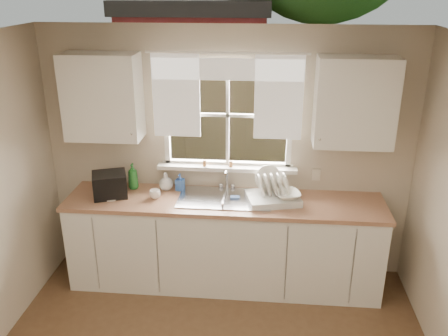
# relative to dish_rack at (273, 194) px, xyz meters

# --- Properties ---
(room_walls) EXTENTS (3.62, 4.02, 2.50)m
(room_walls) POSITION_rel_dish_rack_xyz_m (-0.46, -1.76, 0.25)
(room_walls) COLOR beige
(room_walls) RESTS_ON ground
(ceiling) EXTENTS (3.60, 4.00, 0.02)m
(ceiling) POSITION_rel_dish_rack_xyz_m (-0.46, -1.70, 1.52)
(ceiling) COLOR silver
(ceiling) RESTS_ON room_walls
(window) EXTENTS (1.38, 0.16, 1.06)m
(window) POSITION_rel_dish_rack_xyz_m (-0.46, 0.30, 0.50)
(window) COLOR white
(window) RESTS_ON room_walls
(curtains) EXTENTS (1.50, 0.03, 0.81)m
(curtains) POSITION_rel_dish_rack_xyz_m (-0.46, 0.25, 0.95)
(curtains) COLOR white
(curtains) RESTS_ON room_walls
(base_cabinets) EXTENTS (3.00, 0.62, 0.87)m
(base_cabinets) POSITION_rel_dish_rack_xyz_m (-0.46, -0.02, -0.55)
(base_cabinets) COLOR white
(base_cabinets) RESTS_ON ground
(countertop) EXTENTS (3.04, 0.65, 0.04)m
(countertop) POSITION_rel_dish_rack_xyz_m (-0.46, -0.02, -0.09)
(countertop) COLOR #A67353
(countertop) RESTS_ON base_cabinets
(upper_cabinet_left) EXTENTS (0.70, 0.33, 0.80)m
(upper_cabinet_left) POSITION_rel_dish_rack_xyz_m (-1.61, 0.13, 0.87)
(upper_cabinet_left) COLOR white
(upper_cabinet_left) RESTS_ON room_walls
(upper_cabinet_right) EXTENTS (0.70, 0.33, 0.80)m
(upper_cabinet_right) POSITION_rel_dish_rack_xyz_m (0.69, 0.13, 0.87)
(upper_cabinet_right) COLOR white
(upper_cabinet_right) RESTS_ON room_walls
(wall_outlet) EXTENTS (0.08, 0.01, 0.12)m
(wall_outlet) POSITION_rel_dish_rack_xyz_m (0.42, 0.29, 0.10)
(wall_outlet) COLOR beige
(wall_outlet) RESTS_ON room_walls
(sill_jars) EXTENTS (0.30, 0.04, 0.06)m
(sill_jars) POSITION_rel_dish_rack_xyz_m (-0.55, 0.24, 0.20)
(sill_jars) COLOR brown
(sill_jars) RESTS_ON window
(sink) EXTENTS (0.88, 0.52, 0.40)m
(sink) POSITION_rel_dish_rack_xyz_m (-0.46, 0.01, -0.14)
(sink) COLOR #B7B7BC
(sink) RESTS_ON countertop
(dish_rack) EXTENTS (0.55, 0.47, 0.31)m
(dish_rack) POSITION_rel_dish_rack_xyz_m (0.00, 0.00, 0.00)
(dish_rack) COLOR silver
(dish_rack) RESTS_ON countertop
(bowl) EXTENTS (0.29, 0.29, 0.06)m
(bowl) POSITION_rel_dish_rack_xyz_m (0.13, -0.05, 0.02)
(bowl) COLOR white
(bowl) RESTS_ON dish_rack
(soap_bottle_a) EXTENTS (0.10, 0.10, 0.26)m
(soap_bottle_a) POSITION_rel_dish_rack_xyz_m (-1.39, 0.17, 0.06)
(soap_bottle_a) COLOR #297D2F
(soap_bottle_a) RESTS_ON countertop
(soap_bottle_b) EXTENTS (0.09, 0.09, 0.17)m
(soap_bottle_b) POSITION_rel_dish_rack_xyz_m (-0.92, 0.18, 0.01)
(soap_bottle_b) COLOR blue
(soap_bottle_b) RESTS_ON countertop
(soap_bottle_c) EXTENTS (0.18, 0.18, 0.18)m
(soap_bottle_c) POSITION_rel_dish_rack_xyz_m (-1.06, 0.17, 0.02)
(soap_bottle_c) COLOR beige
(soap_bottle_c) RESTS_ON countertop
(saucer) EXTENTS (0.20, 0.20, 0.01)m
(saucer) POSITION_rel_dish_rack_xyz_m (-1.55, -0.06, -0.07)
(saucer) COLOR white
(saucer) RESTS_ON countertop
(cup) EXTENTS (0.13, 0.13, 0.08)m
(cup) POSITION_rel_dish_rack_xyz_m (-1.12, -0.04, -0.03)
(cup) COLOR white
(cup) RESTS_ON countertop
(black_appliance) EXTENTS (0.39, 0.36, 0.23)m
(black_appliance) POSITION_rel_dish_rack_xyz_m (-1.57, -0.02, 0.04)
(black_appliance) COLOR black
(black_appliance) RESTS_ON countertop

